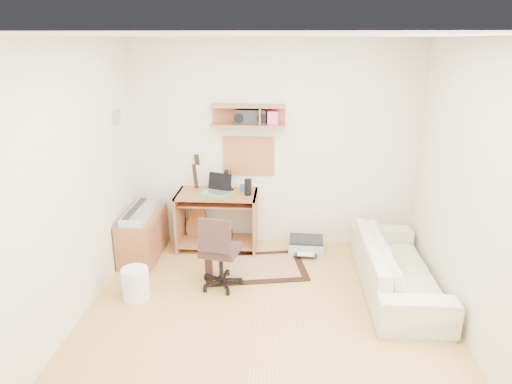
# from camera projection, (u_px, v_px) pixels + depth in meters

# --- Properties ---
(floor) EXTENTS (3.60, 4.00, 0.01)m
(floor) POSITION_uv_depth(u_px,v_px,m) (265.00, 329.00, 4.26)
(floor) COLOR tan
(floor) RESTS_ON ground
(ceiling) EXTENTS (3.60, 4.00, 0.01)m
(ceiling) POSITION_uv_depth(u_px,v_px,m) (267.00, 35.00, 3.43)
(ceiling) COLOR white
(ceiling) RESTS_ON ground
(back_wall) EXTENTS (3.60, 0.01, 2.60)m
(back_wall) POSITION_uv_depth(u_px,v_px,m) (273.00, 146.00, 5.75)
(back_wall) COLOR silver
(back_wall) RESTS_ON ground
(left_wall) EXTENTS (0.01, 4.00, 2.60)m
(left_wall) POSITION_uv_depth(u_px,v_px,m) (59.00, 194.00, 3.96)
(left_wall) COLOR silver
(left_wall) RESTS_ON ground
(right_wall) EXTENTS (0.01, 4.00, 2.60)m
(right_wall) POSITION_uv_depth(u_px,v_px,m) (485.00, 203.00, 3.74)
(right_wall) COLOR silver
(right_wall) RESTS_ON ground
(wall_shelf) EXTENTS (0.90, 0.25, 0.26)m
(wall_shelf) POSITION_uv_depth(u_px,v_px,m) (248.00, 115.00, 5.51)
(wall_shelf) COLOR #9C5D37
(wall_shelf) RESTS_ON back_wall
(cork_board) EXTENTS (0.64, 0.03, 0.49)m
(cork_board) POSITION_uv_depth(u_px,v_px,m) (249.00, 156.00, 5.78)
(cork_board) COLOR tan
(cork_board) RESTS_ON back_wall
(wall_photo) EXTENTS (0.02, 0.20, 0.15)m
(wall_photo) POSITION_uv_depth(u_px,v_px,m) (117.00, 118.00, 5.24)
(wall_photo) COLOR #4C8CBF
(wall_photo) RESTS_ON left_wall
(desk) EXTENTS (1.00, 0.55, 0.75)m
(desk) POSITION_uv_depth(u_px,v_px,m) (217.00, 221.00, 5.82)
(desk) COLOR #9C5D37
(desk) RESTS_ON floor
(laptop) EXTENTS (0.40, 0.40, 0.24)m
(laptop) POSITION_uv_depth(u_px,v_px,m) (216.00, 184.00, 5.64)
(laptop) COLOR silver
(laptop) RESTS_ON desk
(speaker) EXTENTS (0.09, 0.09, 0.20)m
(speaker) POSITION_uv_depth(u_px,v_px,m) (248.00, 187.00, 5.59)
(speaker) COLOR black
(speaker) RESTS_ON desk
(desk_lamp) EXTENTS (0.09, 0.09, 0.28)m
(desk_lamp) POSITION_uv_depth(u_px,v_px,m) (231.00, 179.00, 5.77)
(desk_lamp) COLOR black
(desk_lamp) RESTS_ON desk
(pencil_cup) EXTENTS (0.06, 0.06, 0.09)m
(pencil_cup) POSITION_uv_depth(u_px,v_px,m) (242.00, 188.00, 5.76)
(pencil_cup) COLOR #315B95
(pencil_cup) RESTS_ON desk
(boombox) EXTENTS (0.37, 0.17, 0.19)m
(boombox) POSITION_uv_depth(u_px,v_px,m) (251.00, 117.00, 5.51)
(boombox) COLOR black
(boombox) RESTS_ON wall_shelf
(rug) EXTENTS (1.30, 0.98, 0.02)m
(rug) POSITION_uv_depth(u_px,v_px,m) (255.00, 267.00, 5.41)
(rug) COLOR #D1B78C
(rug) RESTS_ON floor
(task_chair) EXTENTS (0.51, 0.51, 0.86)m
(task_chair) POSITION_uv_depth(u_px,v_px,m) (221.00, 250.00, 4.88)
(task_chair) COLOR #34221E
(task_chair) RESTS_ON floor
(cabinet) EXTENTS (0.40, 0.90, 0.55)m
(cabinet) POSITION_uv_depth(u_px,v_px,m) (143.00, 235.00, 5.64)
(cabinet) COLOR #9C5D37
(cabinet) RESTS_ON floor
(music_keyboard) EXTENTS (0.27, 0.86, 0.08)m
(music_keyboard) POSITION_uv_depth(u_px,v_px,m) (141.00, 211.00, 5.54)
(music_keyboard) COLOR #B2B5BA
(music_keyboard) RESTS_ON cabinet
(guitar) EXTENTS (0.35, 0.26, 1.19)m
(guitar) POSITION_uv_depth(u_px,v_px,m) (197.00, 201.00, 5.89)
(guitar) COLOR #9D5E30
(guitar) RESTS_ON floor
(waste_basket) EXTENTS (0.30, 0.30, 0.34)m
(waste_basket) POSITION_uv_depth(u_px,v_px,m) (136.00, 283.00, 4.73)
(waste_basket) COLOR white
(waste_basket) RESTS_ON floor
(printer) EXTENTS (0.45, 0.36, 0.17)m
(printer) POSITION_uv_depth(u_px,v_px,m) (306.00, 245.00, 5.81)
(printer) COLOR #A5A8AA
(printer) RESTS_ON floor
(sofa) EXTENTS (0.54, 1.86, 0.73)m
(sofa) POSITION_uv_depth(u_px,v_px,m) (398.00, 259.00, 4.83)
(sofa) COLOR beige
(sofa) RESTS_ON floor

